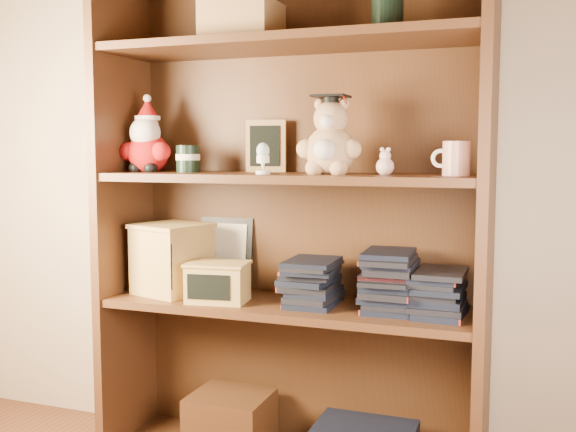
# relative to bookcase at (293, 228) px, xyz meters

# --- Properties ---
(bookcase) EXTENTS (1.20, 0.35, 1.60)m
(bookcase) POSITION_rel_bookcase_xyz_m (0.00, 0.00, 0.00)
(bookcase) COLOR #4B2915
(bookcase) RESTS_ON ground
(shelf_lower) EXTENTS (1.14, 0.33, 0.02)m
(shelf_lower) POSITION_rel_bookcase_xyz_m (0.00, -0.05, -0.24)
(shelf_lower) COLOR #4B2915
(shelf_lower) RESTS_ON ground
(shelf_upper) EXTENTS (1.14, 0.33, 0.02)m
(shelf_upper) POSITION_rel_bookcase_xyz_m (0.00, -0.05, 0.16)
(shelf_upper) COLOR #4B2915
(shelf_upper) RESTS_ON ground
(santa_plush) EXTENTS (0.18, 0.13, 0.26)m
(santa_plush) POSITION_rel_bookcase_xyz_m (-0.49, -0.06, 0.27)
(santa_plush) COLOR #A50F0F
(santa_plush) RESTS_ON shelf_upper
(teachers_tin) EXTENTS (0.08, 0.08, 0.09)m
(teachers_tin) POSITION_rel_bookcase_xyz_m (-0.34, -0.05, 0.22)
(teachers_tin) COLOR black
(teachers_tin) RESTS_ON shelf_upper
(chalkboard_plaque) EXTENTS (0.13, 0.08, 0.17)m
(chalkboard_plaque) POSITION_rel_bookcase_xyz_m (-0.12, 0.06, 0.25)
(chalkboard_plaque) COLOR #9E7547
(chalkboard_plaque) RESTS_ON shelf_upper
(egg_cup) EXTENTS (0.04, 0.04, 0.09)m
(egg_cup) POSITION_rel_bookcase_xyz_m (-0.05, -0.13, 0.22)
(egg_cup) COLOR white
(egg_cup) RESTS_ON shelf_upper
(grad_teddy_bear) EXTENTS (0.20, 0.17, 0.24)m
(grad_teddy_bear) POSITION_rel_bookcase_xyz_m (0.14, -0.06, 0.26)
(grad_teddy_bear) COLOR tan
(grad_teddy_bear) RESTS_ON shelf_upper
(pink_figurine) EXTENTS (0.05, 0.05, 0.08)m
(pink_figurine) POSITION_rel_bookcase_xyz_m (0.30, -0.05, 0.20)
(pink_figurine) COLOR beige
(pink_figurine) RESTS_ON shelf_upper
(teacher_mug) EXTENTS (0.11, 0.08, 0.10)m
(teacher_mug) POSITION_rel_bookcase_xyz_m (0.50, -0.05, 0.22)
(teacher_mug) COLOR silver
(teacher_mug) RESTS_ON shelf_upper
(certificate_frame) EXTENTS (0.19, 0.05, 0.24)m
(certificate_frame) POSITION_rel_bookcase_xyz_m (-0.27, 0.09, -0.11)
(certificate_frame) COLOR black
(certificate_frame) RESTS_ON shelf_lower
(treats_box) EXTENTS (0.26, 0.26, 0.23)m
(treats_box) POSITION_rel_bookcase_xyz_m (-0.40, -0.05, -0.11)
(treats_box) COLOR #B38E49
(treats_box) RESTS_ON shelf_lower
(pencils_box) EXTENTS (0.21, 0.16, 0.12)m
(pencils_box) POSITION_rel_bookcase_xyz_m (-0.21, -0.12, -0.17)
(pencils_box) COLOR #B38E49
(pencils_box) RESTS_ON shelf_lower
(book_stack_left) EXTENTS (0.14, 0.20, 0.14)m
(book_stack_left) POSITION_rel_bookcase_xyz_m (0.08, -0.05, -0.16)
(book_stack_left) COLOR black
(book_stack_left) RESTS_ON shelf_lower
(book_stack_mid) EXTENTS (0.14, 0.20, 0.18)m
(book_stack_mid) POSITION_rel_bookcase_xyz_m (0.32, -0.05, -0.14)
(book_stack_mid) COLOR black
(book_stack_mid) RESTS_ON shelf_lower
(book_stack_right) EXTENTS (0.14, 0.20, 0.13)m
(book_stack_right) POSITION_rel_bookcase_xyz_m (0.46, -0.05, -0.16)
(book_stack_right) COLOR black
(book_stack_right) RESTS_ON shelf_lower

